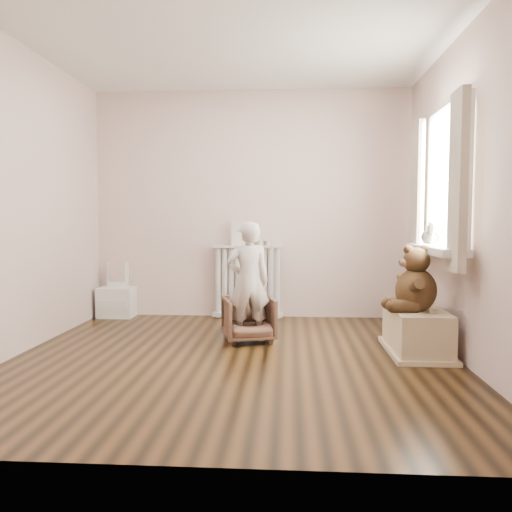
# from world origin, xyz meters

# --- Properties ---
(floor) EXTENTS (3.60, 3.60, 0.01)m
(floor) POSITION_xyz_m (0.00, 0.00, 0.00)
(floor) COLOR black
(floor) RESTS_ON ground
(ceiling) EXTENTS (3.60, 3.60, 0.01)m
(ceiling) POSITION_xyz_m (0.00, 0.00, 2.60)
(ceiling) COLOR white
(ceiling) RESTS_ON ground
(back_wall) EXTENTS (3.60, 0.02, 2.60)m
(back_wall) POSITION_xyz_m (0.00, 1.80, 1.30)
(back_wall) COLOR beige
(back_wall) RESTS_ON ground
(front_wall) EXTENTS (3.60, 0.02, 2.60)m
(front_wall) POSITION_xyz_m (0.00, -1.80, 1.30)
(front_wall) COLOR beige
(front_wall) RESTS_ON ground
(left_wall) EXTENTS (0.02, 3.60, 2.60)m
(left_wall) POSITION_xyz_m (-1.80, 0.00, 1.30)
(left_wall) COLOR beige
(left_wall) RESTS_ON ground
(right_wall) EXTENTS (0.02, 3.60, 2.60)m
(right_wall) POSITION_xyz_m (1.80, 0.00, 1.30)
(right_wall) COLOR beige
(right_wall) RESTS_ON ground
(window) EXTENTS (0.03, 0.90, 1.10)m
(window) POSITION_xyz_m (1.76, 0.30, 1.45)
(window) COLOR white
(window) RESTS_ON right_wall
(window_sill) EXTENTS (0.22, 1.10, 0.06)m
(window_sill) POSITION_xyz_m (1.67, 0.30, 0.87)
(window_sill) COLOR silver
(window_sill) RESTS_ON right_wall
(curtain_left) EXTENTS (0.06, 0.26, 1.30)m
(curtain_left) POSITION_xyz_m (1.65, -0.27, 1.39)
(curtain_left) COLOR #BFB29A
(curtain_left) RESTS_ON right_wall
(curtain_right) EXTENTS (0.06, 0.26, 1.30)m
(curtain_right) POSITION_xyz_m (1.65, 0.87, 1.39)
(curtain_right) COLOR #BFB29A
(curtain_right) RESTS_ON right_wall
(radiator) EXTENTS (0.80, 0.15, 0.84)m
(radiator) POSITION_xyz_m (-0.03, 1.68, 0.39)
(radiator) COLOR silver
(radiator) RESTS_ON floor
(paper_doll) EXTENTS (0.16, 0.01, 0.27)m
(paper_doll) POSITION_xyz_m (-0.13, 1.68, 0.98)
(paper_doll) COLOR beige
(paper_doll) RESTS_ON radiator
(tin_a) EXTENTS (0.11, 0.11, 0.06)m
(tin_a) POSITION_xyz_m (0.10, 1.68, 0.87)
(tin_a) COLOR #A59E8C
(tin_a) RESTS_ON radiator
(tin_b) EXTENTS (0.08, 0.08, 0.05)m
(tin_b) POSITION_xyz_m (0.20, 1.68, 0.86)
(tin_b) COLOR #A59E8C
(tin_b) RESTS_ON radiator
(toy_vanity) EXTENTS (0.40, 0.29, 0.63)m
(toy_vanity) POSITION_xyz_m (-1.55, 1.65, 0.28)
(toy_vanity) COLOR silver
(toy_vanity) RESTS_ON floor
(armchair) EXTENTS (0.55, 0.56, 0.41)m
(armchair) POSITION_xyz_m (0.07, 0.58, 0.21)
(armchair) COLOR brown
(armchair) RESTS_ON floor
(child) EXTENTS (0.45, 0.36, 1.09)m
(child) POSITION_xyz_m (0.07, 0.53, 0.56)
(child) COLOR silver
(child) RESTS_ON armchair
(toy_bench) EXTENTS (0.42, 0.79, 0.37)m
(toy_bench) POSITION_xyz_m (1.52, 0.27, 0.20)
(toy_bench) COLOR beige
(toy_bench) RESTS_ON floor
(teddy_bear) EXTENTS (0.45, 0.36, 0.53)m
(teddy_bear) POSITION_xyz_m (1.48, 0.19, 0.67)
(teddy_bear) COLOR #342110
(teddy_bear) RESTS_ON toy_bench
(plush_cat) EXTENTS (0.21, 0.27, 0.20)m
(plush_cat) POSITION_xyz_m (1.66, 0.44, 1.00)
(plush_cat) COLOR gray
(plush_cat) RESTS_ON window_sill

